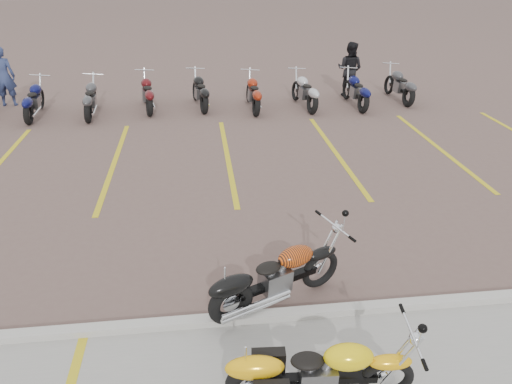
% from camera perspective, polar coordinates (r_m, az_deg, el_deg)
% --- Properties ---
extents(ground, '(100.00, 100.00, 0.00)m').
position_cam_1_polar(ground, '(8.63, -1.40, -5.90)').
color(ground, brown).
rests_on(ground, ground).
extents(curb, '(60.00, 0.18, 0.12)m').
position_cam_1_polar(curb, '(6.98, 0.28, -14.10)').
color(curb, '#ADAAA3').
rests_on(curb, ground).
extents(parking_stripes, '(38.00, 5.50, 0.01)m').
position_cam_1_polar(parking_stripes, '(12.20, -3.27, 3.99)').
color(parking_stripes, gold).
rests_on(parking_stripes, ground).
extents(yellow_cruiser, '(2.08, 0.34, 0.85)m').
position_cam_1_polar(yellow_cruiser, '(5.78, 6.83, -19.76)').
color(yellow_cruiser, black).
rests_on(yellow_cruiser, ground).
extents(flame_cruiser, '(2.00, 1.00, 0.88)m').
position_cam_1_polar(flame_cruiser, '(7.02, 1.99, -9.94)').
color(flame_cruiser, black).
rests_on(flame_cruiser, ground).
extents(person_a, '(0.71, 0.49, 1.89)m').
position_cam_1_polar(person_a, '(18.12, -26.89, 11.71)').
color(person_a, navy).
rests_on(person_a, ground).
extents(person_b, '(1.12, 1.09, 1.82)m').
position_cam_1_polar(person_b, '(17.73, 10.66, 13.62)').
color(person_b, black).
rests_on(person_b, ground).
extents(bg_bike_row, '(17.30, 2.05, 1.10)m').
position_cam_1_polar(bg_bike_row, '(16.07, -12.56, 10.89)').
color(bg_bike_row, black).
rests_on(bg_bike_row, ground).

